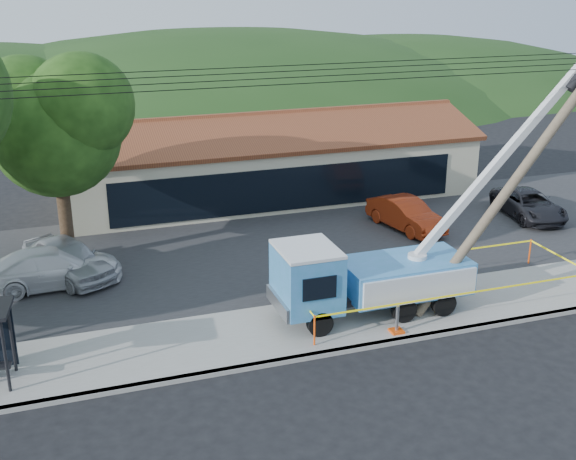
# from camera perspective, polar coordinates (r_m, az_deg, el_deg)

# --- Properties ---
(ground) EXTENTS (120.00, 120.00, 0.00)m
(ground) POSITION_cam_1_polar(r_m,az_deg,el_deg) (22.12, 3.90, -12.62)
(ground) COLOR black
(ground) RESTS_ON ground
(curb) EXTENTS (60.00, 0.25, 0.15)m
(curb) POSITION_cam_1_polar(r_m,az_deg,el_deg) (23.75, 1.94, -9.91)
(curb) COLOR gray
(curb) RESTS_ON ground
(sidewalk) EXTENTS (60.00, 4.00, 0.15)m
(sidewalk) POSITION_cam_1_polar(r_m,az_deg,el_deg) (25.32, 0.40, -7.89)
(sidewalk) COLOR gray
(sidewalk) RESTS_ON ground
(parking_lot) EXTENTS (60.00, 12.00, 0.10)m
(parking_lot) POSITION_cam_1_polar(r_m,az_deg,el_deg) (32.31, -4.28, -1.65)
(parking_lot) COLOR #28282B
(parking_lot) RESTS_ON ground
(strip_mall) EXTENTS (22.50, 8.53, 4.67)m
(strip_mall) POSITION_cam_1_polar(r_m,az_deg,el_deg) (40.10, -1.73, 5.44)
(strip_mall) COLOR #C2B99A
(strip_mall) RESTS_ON ground
(tree_lot) EXTENTS (6.30, 5.60, 8.94)m
(tree_lot) POSITION_cam_1_polar(r_m,az_deg,el_deg) (30.67, -17.96, 8.28)
(tree_lot) COLOR #332316
(tree_lot) RESTS_ON ground
(hill_center) EXTENTS (89.60, 64.00, 32.00)m
(hill_center) POSITION_cam_1_polar(r_m,az_deg,el_deg) (75.15, -5.33, 10.70)
(hill_center) COLOR #1D3B15
(hill_center) RESTS_ON ground
(hill_east) EXTENTS (72.80, 52.00, 26.00)m
(hill_east) POSITION_cam_1_polar(r_m,az_deg,el_deg) (82.13, 8.62, 11.34)
(hill_east) COLOR #1D3B15
(hill_east) RESTS_ON ground
(utility_truck) EXTENTS (12.20, 3.82, 9.20)m
(utility_truck) POSITION_cam_1_polar(r_m,az_deg,el_deg) (25.85, 6.44, -3.39)
(utility_truck) COLOR black
(utility_truck) RESTS_ON ground
(leaning_pole) EXTENTS (7.09, 2.01, 9.16)m
(leaning_pole) POSITION_cam_1_polar(r_m,az_deg,el_deg) (26.83, 17.87, 4.25)
(leaning_pole) COLOR brown
(leaning_pole) RESTS_ON ground
(caution_tape) EXTENTS (11.16, 3.73, 1.08)m
(caution_tape) POSITION_cam_1_polar(r_m,az_deg,el_deg) (27.58, 11.60, -3.89)
(caution_tape) COLOR #F34B0D
(caution_tape) RESTS_ON ground
(car_silver) EXTENTS (3.93, 5.11, 1.63)m
(car_silver) POSITION_cam_1_polar(r_m,az_deg,el_deg) (30.73, -16.86, -3.75)
(car_silver) COLOR #A4A5AB
(car_silver) RESTS_ON ground
(car_red) EXTENTS (2.41, 4.68, 1.47)m
(car_red) POSITION_cam_1_polar(r_m,az_deg,el_deg) (35.31, 9.22, -0.04)
(car_red) COLOR #A12D10
(car_red) RESTS_ON ground
(car_white) EXTENTS (5.36, 2.41, 1.53)m
(car_white) POSITION_cam_1_polar(r_m,az_deg,el_deg) (30.14, -17.90, -4.35)
(car_white) COLOR silver
(car_white) RESTS_ON ground
(car_dark) EXTENTS (2.85, 5.07, 1.34)m
(car_dark) POSITION_cam_1_polar(r_m,az_deg,el_deg) (38.46, 18.37, 0.85)
(car_dark) COLOR black
(car_dark) RESTS_ON ground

